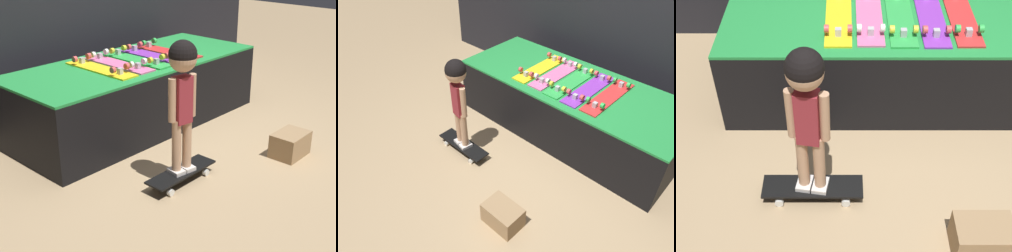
# 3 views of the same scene
# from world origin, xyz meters

# --- Properties ---
(ground_plane) EXTENTS (16.00, 16.00, 0.00)m
(ground_plane) POSITION_xyz_m (0.00, 0.00, 0.00)
(ground_plane) COLOR tan
(display_rack) EXTENTS (2.45, 0.98, 0.62)m
(display_rack) POSITION_xyz_m (0.00, 0.60, 0.31)
(display_rack) COLOR black
(display_rack) RESTS_ON ground_plane
(skateboard_yellow_on_rack) EXTENTS (0.18, 0.76, 0.09)m
(skateboard_yellow_on_rack) POSITION_xyz_m (-0.42, 0.59, 0.64)
(skateboard_yellow_on_rack) COLOR yellow
(skateboard_yellow_on_rack) RESTS_ON display_rack
(skateboard_pink_on_rack) EXTENTS (0.18, 0.76, 0.09)m
(skateboard_pink_on_rack) POSITION_xyz_m (-0.21, 0.60, 0.64)
(skateboard_pink_on_rack) COLOR pink
(skateboard_pink_on_rack) RESTS_ON display_rack
(skateboard_green_on_rack) EXTENTS (0.18, 0.76, 0.09)m
(skateboard_green_on_rack) POSITION_xyz_m (0.00, 0.58, 0.64)
(skateboard_green_on_rack) COLOR green
(skateboard_green_on_rack) RESTS_ON display_rack
(skateboard_purple_on_rack) EXTENTS (0.18, 0.76, 0.09)m
(skateboard_purple_on_rack) POSITION_xyz_m (0.21, 0.58, 0.64)
(skateboard_purple_on_rack) COLOR purple
(skateboard_purple_on_rack) RESTS_ON display_rack
(skateboard_red_on_rack) EXTENTS (0.18, 0.76, 0.09)m
(skateboard_red_on_rack) POSITION_xyz_m (0.42, 0.59, 0.64)
(skateboard_red_on_rack) COLOR red
(skateboard_red_on_rack) RESTS_ON display_rack
(skateboard_on_floor) EXTENTS (0.61, 0.18, 0.09)m
(skateboard_on_floor) POSITION_xyz_m (-0.58, -0.47, 0.07)
(skateboard_on_floor) COLOR black
(skateboard_on_floor) RESTS_ON ground_plane
(child) EXTENTS (0.23, 0.20, 0.98)m
(child) POSITION_xyz_m (-0.58, -0.47, 0.78)
(child) COLOR silver
(child) RESTS_ON skateboard_on_floor
(storage_box) EXTENTS (0.32, 0.22, 0.20)m
(storage_box) POSITION_xyz_m (0.37, -0.84, 0.10)
(storage_box) COLOR #A37F56
(storage_box) RESTS_ON ground_plane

